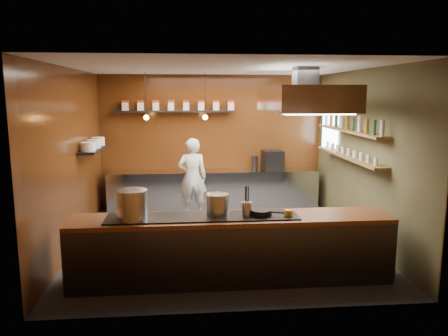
{
  "coord_description": "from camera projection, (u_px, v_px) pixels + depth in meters",
  "views": [
    {
      "loc": [
        -0.63,
        -7.33,
        2.57
      ],
      "look_at": [
        0.07,
        0.4,
        1.25
      ],
      "focal_mm": 35.0,
      "sensor_mm": 36.0,
      "label": 1
    }
  ],
  "objects": [
    {
      "name": "back_wall",
      "position": [
        213.0,
        142.0,
        9.89
      ],
      "size": [
        5.0,
        0.0,
        5.0
      ],
      "primitive_type": "plane",
      "rotation": [
        1.57,
        0.0,
        0.0
      ],
      "color": "#3D1E0B",
      "rests_on": "ground"
    },
    {
      "name": "pendant_right",
      "position": [
        205.0,
        115.0,
        8.98
      ],
      "size": [
        0.1,
        0.1,
        0.95
      ],
      "color": "black",
      "rests_on": "ceiling"
    },
    {
      "name": "espresso_machine",
      "position": [
        273.0,
        160.0,
        9.78
      ],
      "size": [
        0.47,
        0.45,
        0.43
      ],
      "primitive_type": "cube",
      "rotation": [
        0.0,
        0.0,
        0.1
      ],
      "color": "black",
      "rests_on": "prep_counter"
    },
    {
      "name": "ceiling",
      "position": [
        222.0,
        68.0,
        7.18
      ],
      "size": [
        5.0,
        5.0,
        0.0
      ],
      "primitive_type": "plane",
      "rotation": [
        3.14,
        0.0,
        0.0
      ],
      "color": "silver",
      "rests_on": "back_wall"
    },
    {
      "name": "pendant_left",
      "position": [
        146.0,
        115.0,
        8.87
      ],
      "size": [
        0.1,
        0.1,
        0.95
      ],
      "color": "black",
      "rests_on": "ceiling"
    },
    {
      "name": "storage_tins",
      "position": [
        179.0,
        105.0,
        9.55
      ],
      "size": [
        2.43,
        0.13,
        0.22
      ],
      "color": "beige",
      "rests_on": "tin_shelf"
    },
    {
      "name": "stockpot_large",
      "position": [
        132.0,
        205.0,
        5.73
      ],
      "size": [
        0.47,
        0.47,
        0.4
      ],
      "primitive_type": "cylinder",
      "rotation": [
        0.0,
        0.0,
        0.17
      ],
      "color": "#B3B5BA",
      "rests_on": "pass_counter"
    },
    {
      "name": "prep_counter",
      "position": [
        214.0,
        190.0,
        9.74
      ],
      "size": [
        4.6,
        0.65,
        0.9
      ],
      "primitive_type": "cube",
      "color": "silver",
      "rests_on": "floor"
    },
    {
      "name": "bottle_shelf_upper",
      "position": [
        350.0,
        131.0,
        7.87
      ],
      "size": [
        0.26,
        2.8,
        0.04
      ],
      "primitive_type": "cube",
      "color": "olive",
      "rests_on": "right_wall"
    },
    {
      "name": "chef",
      "position": [
        192.0,
        177.0,
        9.21
      ],
      "size": [
        0.63,
        0.43,
        1.67
      ],
      "primitive_type": "imported",
      "rotation": [
        0.0,
        0.0,
        3.19
      ],
      "color": "white",
      "rests_on": "floor"
    },
    {
      "name": "frying_pan",
      "position": [
        261.0,
        212.0,
        5.95
      ],
      "size": [
        0.45,
        0.3,
        0.07
      ],
      "color": "black",
      "rests_on": "pass_counter"
    },
    {
      "name": "right_wall",
      "position": [
        364.0,
        156.0,
        7.66
      ],
      "size": [
        0.0,
        5.0,
        5.0
      ],
      "primitive_type": "plane",
      "rotation": [
        1.57,
        0.0,
        -1.57
      ],
      "color": "#423D25",
      "rests_on": "ground"
    },
    {
      "name": "stockpot_small",
      "position": [
        218.0,
        204.0,
        5.97
      ],
      "size": [
        0.37,
        0.37,
        0.29
      ],
      "primitive_type": "cylinder",
      "rotation": [
        0.0,
        0.0,
        -0.24
      ],
      "color": "#B4B7BB",
      "rests_on": "pass_counter"
    },
    {
      "name": "tin_shelf",
      "position": [
        172.0,
        111.0,
        9.56
      ],
      "size": [
        2.6,
        0.26,
        0.04
      ],
      "primitive_type": "cube",
      "color": "black",
      "rests_on": "back_wall"
    },
    {
      "name": "bottles",
      "position": [
        350.0,
        123.0,
        7.84
      ],
      "size": [
        0.06,
        2.66,
        0.24
      ],
      "color": "silver",
      "rests_on": "bottle_shelf_upper"
    },
    {
      "name": "plate_stacks",
      "position": [
        93.0,
        144.0,
        8.18
      ],
      "size": [
        0.26,
        1.16,
        0.16
      ],
      "color": "white",
      "rests_on": "plate_shelf"
    },
    {
      "name": "extractor_hood",
      "position": [
        305.0,
        98.0,
        6.99
      ],
      "size": [
        1.2,
        2.0,
        0.72
      ],
      "color": "#38383D",
      "rests_on": "ceiling"
    },
    {
      "name": "floor",
      "position": [
        222.0,
        242.0,
        7.69
      ],
      "size": [
        5.0,
        5.0,
        0.0
      ],
      "primitive_type": "plane",
      "color": "black",
      "rests_on": "ground"
    },
    {
      "name": "plate_shelf",
      "position": [
        94.0,
        149.0,
        8.2
      ],
      "size": [
        0.3,
        1.4,
        0.04
      ],
      "primitive_type": "cube",
      "color": "black",
      "rests_on": "left_wall"
    },
    {
      "name": "pass_counter",
      "position": [
        232.0,
        248.0,
        6.04
      ],
      "size": [
        4.4,
        0.72,
        0.94
      ],
      "color": "#38383D",
      "rests_on": "floor"
    },
    {
      "name": "window_pane",
      "position": [
        330.0,
        126.0,
        9.26
      ],
      "size": [
        0.0,
        1.0,
        1.0
      ],
      "primitive_type": "plane",
      "rotation": [
        1.57,
        0.0,
        -1.57
      ],
      "color": "white",
      "rests_on": "right_wall"
    },
    {
      "name": "utensil_crock",
      "position": [
        247.0,
        209.0,
        5.92
      ],
      "size": [
        0.16,
        0.16,
        0.19
      ],
      "primitive_type": "cylinder",
      "rotation": [
        0.0,
        0.0,
        -0.13
      ],
      "color": "silver",
      "rests_on": "pass_counter"
    },
    {
      "name": "left_wall",
      "position": [
        72.0,
        160.0,
        7.21
      ],
      "size": [
        0.0,
        5.0,
        5.0
      ],
      "primitive_type": "plane",
      "rotation": [
        1.57,
        0.0,
        1.57
      ],
      "color": "#3D1E0B",
      "rests_on": "ground"
    },
    {
      "name": "butter_jar",
      "position": [
        288.0,
        213.0,
        5.93
      ],
      "size": [
        0.14,
        0.14,
        0.1
      ],
      "primitive_type": "cylinder",
      "rotation": [
        0.0,
        0.0,
        -0.28
      ],
      "color": "gold",
      "rests_on": "pass_counter"
    },
    {
      "name": "bottle_shelf_lower",
      "position": [
        348.0,
        156.0,
        7.95
      ],
      "size": [
        0.26,
        2.8,
        0.04
      ],
      "primitive_type": "cube",
      "color": "olive",
      "rests_on": "right_wall"
    },
    {
      "name": "wine_glasses",
      "position": [
        349.0,
        152.0,
        7.93
      ],
      "size": [
        0.07,
        2.37,
        0.13
      ],
      "color": "silver",
      "rests_on": "bottle_shelf_lower"
    }
  ]
}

